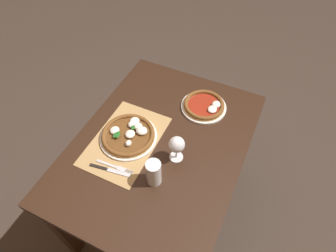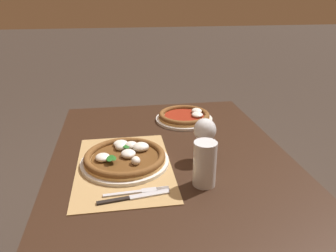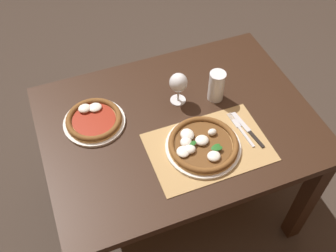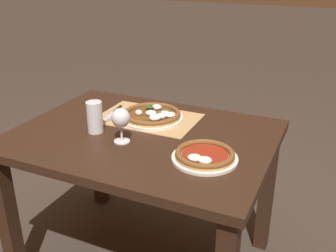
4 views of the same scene
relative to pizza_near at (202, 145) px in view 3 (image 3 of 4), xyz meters
The scene contains 9 objects.
ground_plane 0.78m from the pizza_near, 101.82° to the left, with size 24.00×24.00×0.00m, color #382D26.
dining_table 0.22m from the pizza_near, 101.82° to the left, with size 1.16×0.87×0.74m.
paper_placemat 0.03m from the pizza_near, 11.98° to the right, with size 0.49×0.32×0.00m, color #A88451.
pizza_near is the anchor object (origin of this frame).
pizza_far 0.47m from the pizza_near, 142.32° to the left, with size 0.26×0.26×0.05m.
wine_glass 0.29m from the pizza_near, 88.43° to the left, with size 0.08×0.08×0.16m.
pint_glass 0.30m from the pizza_near, 54.34° to the left, with size 0.07×0.07×0.15m.
fork 0.19m from the pizza_near, ahead, with size 0.03×0.20×0.00m.
knife 0.22m from the pizza_near, ahead, with size 0.05×0.22×0.01m.
Camera 3 is at (-0.43, -1.00, 2.03)m, focal length 42.00 mm.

